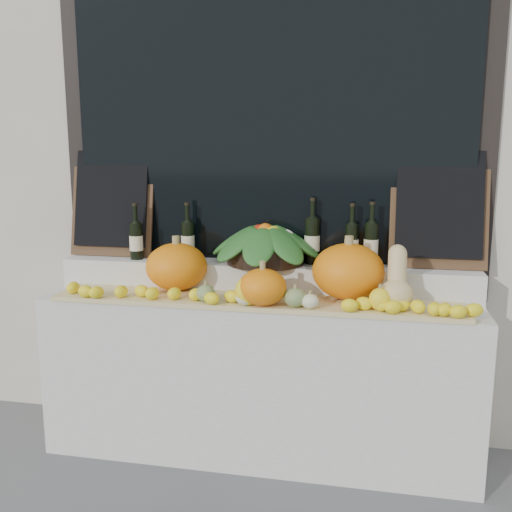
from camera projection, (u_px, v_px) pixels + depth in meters
storefront_facade at (282, 51)px, 3.48m from camera, size 7.00×0.94×4.50m
display_sill at (259, 375)px, 3.12m from camera, size 2.30×0.55×0.88m
rear_tier at (264, 277)px, 3.17m from camera, size 2.30×0.25×0.16m
straw_bedding at (254, 301)px, 2.92m from camera, size 2.10×0.32×0.02m
pumpkin_left at (177, 267)px, 3.09m from camera, size 0.42×0.42×0.26m
pumpkin_right at (348, 271)px, 2.90m from camera, size 0.41×0.41×0.28m
pumpkin_center at (263, 287)px, 2.79m from camera, size 0.28×0.28×0.18m
butternut_squash at (397, 283)px, 2.75m from camera, size 0.16×0.21×0.30m
decorative_gourds at (277, 295)px, 2.78m from camera, size 0.95×0.15×0.16m
lemon_heap at (250, 298)px, 2.80m from camera, size 2.20×0.16×0.06m
produce_bowl at (265, 244)px, 3.12m from camera, size 0.64×0.64×0.23m
wine_bottle_far_left at (136, 240)px, 3.24m from camera, size 0.08×0.08×0.32m
wine_bottle_near_left at (188, 240)px, 3.23m from camera, size 0.08×0.08×0.33m
wine_bottle_tall at (312, 240)px, 3.12m from camera, size 0.08×0.08×0.36m
wine_bottle_near_right at (352, 244)px, 3.07m from camera, size 0.08×0.08×0.34m
wine_bottle_far_right at (371, 244)px, 3.03m from camera, size 0.08×0.08×0.35m
chalkboard_left at (112, 201)px, 3.34m from camera, size 0.50×0.15×0.61m
chalkboard_right at (439, 207)px, 2.98m from camera, size 0.50×0.15×0.61m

